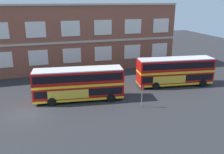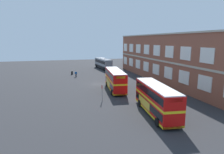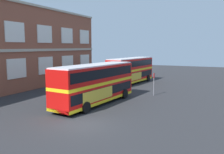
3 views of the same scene
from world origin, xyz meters
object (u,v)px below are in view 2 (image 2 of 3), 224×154
(touring_coach, at_px, (103,63))
(double_decker_middle, at_px, (156,99))
(double_decker_near, at_px, (115,80))
(station_litter_bin, at_px, (72,73))
(bus_stand_flag, at_px, (102,92))
(waiting_passenger, at_px, (76,74))

(touring_coach, bearing_deg, double_decker_middle, -4.14)
(double_decker_near, relative_size, station_litter_bin, 10.90)
(bus_stand_flag, xyz_separation_m, station_litter_bin, (-27.84, -2.68, -1.12))
(double_decker_near, bearing_deg, waiting_passenger, -159.50)
(double_decker_near, xyz_separation_m, touring_coach, (-30.00, 4.68, -0.24))
(bus_stand_flag, bearing_deg, station_litter_bin, -174.51)
(double_decker_middle, relative_size, touring_coach, 0.92)
(station_litter_bin, bearing_deg, double_decker_near, 18.20)
(touring_coach, bearing_deg, double_decker_near, -8.86)
(double_decker_middle, height_order, station_litter_bin, double_decker_middle)
(double_decker_near, distance_m, double_decker_middle, 14.45)
(double_decker_near, xyz_separation_m, bus_stand_flag, (6.67, -4.28, -0.51))
(touring_coach, xyz_separation_m, bus_stand_flag, (36.67, -8.96, -0.27))
(touring_coach, bearing_deg, waiting_passenger, -39.32)
(double_decker_middle, relative_size, waiting_passenger, 6.61)
(double_decker_near, xyz_separation_m, station_litter_bin, (-21.17, -6.96, -1.63))
(bus_stand_flag, height_order, station_litter_bin, bus_stand_flag)
(double_decker_near, distance_m, bus_stand_flag, 7.94)
(double_decker_near, relative_size, bus_stand_flag, 4.16)
(bus_stand_flag, bearing_deg, touring_coach, 166.27)
(double_decker_near, height_order, touring_coach, double_decker_near)
(double_decker_near, height_order, station_litter_bin, double_decker_near)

